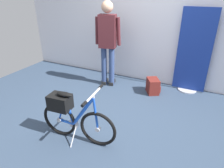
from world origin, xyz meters
TOP-DOWN VIEW (x-y plane):
  - ground_plane at (0.00, 0.00)m, footprint 6.04×6.04m
  - back_wall at (0.00, 1.73)m, footprint 6.04×0.10m
  - floor_banner_stand at (0.87, 1.57)m, footprint 0.60×0.36m
  - folding_bike_foreground at (-0.32, -0.59)m, footprint 1.06×0.53m
  - visitor_near_wall at (-0.67, 1.11)m, footprint 0.52×0.32m
  - backpack_on_floor at (0.28, 1.15)m, footprint 0.32×0.34m

SIDE VIEW (x-z plane):
  - ground_plane at x=0.00m, z-range 0.00..0.00m
  - backpack_on_floor at x=0.28m, z-range 0.00..0.29m
  - folding_bike_foreground at x=-0.32m, z-range -0.01..0.74m
  - floor_banner_stand at x=0.87m, z-range -0.09..1.48m
  - visitor_near_wall at x=-0.67m, z-range 0.12..1.77m
  - back_wall at x=0.00m, z-range 0.00..2.87m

